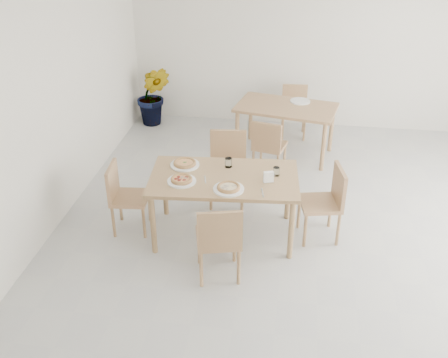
# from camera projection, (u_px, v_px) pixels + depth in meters

# --- Properties ---
(main_table) EXTENTS (1.66, 1.03, 0.75)m
(main_table) POSITION_uv_depth(u_px,v_px,m) (224.00, 183.00, 5.66)
(main_table) COLOR tan
(main_table) RESTS_ON ground
(chair_south) EXTENTS (0.52, 0.52, 0.87)m
(chair_south) POSITION_uv_depth(u_px,v_px,m) (219.00, 238.00, 5.07)
(chair_south) COLOR tan
(chair_south) RESTS_ON ground
(chair_north) EXTENTS (0.48, 0.48, 0.90)m
(chair_north) POSITION_uv_depth(u_px,v_px,m) (228.00, 162.00, 6.42)
(chair_north) COLOR tan
(chair_north) RESTS_ON ground
(chair_west) EXTENTS (0.44, 0.44, 0.81)m
(chair_west) POSITION_uv_depth(u_px,v_px,m) (123.00, 193.00, 5.86)
(chair_west) COLOR tan
(chair_west) RESTS_ON ground
(chair_east) EXTENTS (0.50, 0.50, 0.86)m
(chair_east) POSITION_uv_depth(u_px,v_px,m) (328.00, 198.00, 5.72)
(chair_east) COLOR tan
(chair_east) RESTS_ON ground
(plate_margherita) EXTENTS (0.33, 0.33, 0.02)m
(plate_margherita) POSITION_uv_depth(u_px,v_px,m) (185.00, 165.00, 5.85)
(plate_margherita) COLOR white
(plate_margherita) RESTS_ON main_table
(plate_mushroom) EXTENTS (0.32, 0.32, 0.02)m
(plate_mushroom) POSITION_uv_depth(u_px,v_px,m) (229.00, 189.00, 5.38)
(plate_mushroom) COLOR white
(plate_mushroom) RESTS_ON main_table
(plate_pepperoni) EXTENTS (0.30, 0.30, 0.02)m
(plate_pepperoni) POSITION_uv_depth(u_px,v_px,m) (182.00, 181.00, 5.52)
(plate_pepperoni) COLOR white
(plate_pepperoni) RESTS_ON main_table
(pizza_margherita) EXTENTS (0.27, 0.27, 0.03)m
(pizza_margherita) POSITION_uv_depth(u_px,v_px,m) (185.00, 163.00, 5.83)
(pizza_margherita) COLOR tan
(pizza_margherita) RESTS_ON plate_margherita
(pizza_mushroom) EXTENTS (0.24, 0.24, 0.03)m
(pizza_mushroom) POSITION_uv_depth(u_px,v_px,m) (229.00, 187.00, 5.37)
(pizza_mushroom) COLOR tan
(pizza_mushroom) RESTS_ON plate_mushroom
(pizza_pepperoni) EXTENTS (0.27, 0.27, 0.03)m
(pizza_pepperoni) POSITION_uv_depth(u_px,v_px,m) (182.00, 179.00, 5.51)
(pizza_pepperoni) COLOR tan
(pizza_pepperoni) RESTS_ON plate_pepperoni
(tumbler_a) EXTENTS (0.08, 0.08, 0.11)m
(tumbler_a) POSITION_uv_depth(u_px,v_px,m) (228.00, 163.00, 5.80)
(tumbler_a) COLOR white
(tumbler_a) RESTS_ON main_table
(tumbler_b) EXTENTS (0.07, 0.07, 0.09)m
(tumbler_b) POSITION_uv_depth(u_px,v_px,m) (276.00, 171.00, 5.63)
(tumbler_b) COLOR white
(tumbler_b) RESTS_ON main_table
(napkin_holder) EXTENTS (0.12, 0.09, 0.13)m
(napkin_holder) POSITION_uv_depth(u_px,v_px,m) (269.00, 178.00, 5.48)
(napkin_holder) COLOR silver
(napkin_holder) RESTS_ON main_table
(fork_a) EXTENTS (0.05, 0.18, 0.01)m
(fork_a) POSITION_uv_depth(u_px,v_px,m) (263.00, 193.00, 5.32)
(fork_a) COLOR silver
(fork_a) RESTS_ON main_table
(fork_b) EXTENTS (0.06, 0.17, 0.01)m
(fork_b) POSITION_uv_depth(u_px,v_px,m) (205.00, 180.00, 5.56)
(fork_b) COLOR silver
(fork_b) RESTS_ON main_table
(second_table) EXTENTS (1.51, 1.05, 0.75)m
(second_table) POSITION_uv_depth(u_px,v_px,m) (286.00, 112.00, 7.46)
(second_table) COLOR tan
(second_table) RESTS_ON ground
(chair_back_s) EXTENTS (0.48, 0.48, 0.81)m
(chair_back_s) POSITION_uv_depth(u_px,v_px,m) (268.00, 144.00, 6.98)
(chair_back_s) COLOR tan
(chair_back_s) RESTS_ON ground
(chair_back_n) EXTENTS (0.41, 0.41, 0.79)m
(chair_back_n) POSITION_uv_depth(u_px,v_px,m) (294.00, 107.00, 8.18)
(chair_back_n) COLOR tan
(chair_back_n) RESTS_ON ground
(plate_empty) EXTENTS (0.29, 0.29, 0.02)m
(plate_empty) POSITION_uv_depth(u_px,v_px,m) (300.00, 101.00, 7.56)
(plate_empty) COLOR white
(plate_empty) RESTS_ON second_table
(potted_plant) EXTENTS (0.57, 0.47, 0.99)m
(potted_plant) POSITION_uv_depth(u_px,v_px,m) (153.00, 96.00, 8.51)
(potted_plant) COLOR #26601D
(potted_plant) RESTS_ON ground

